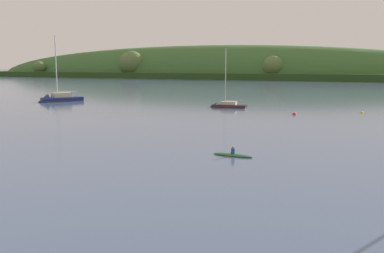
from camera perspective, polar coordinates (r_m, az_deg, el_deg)
far_shoreline_hill at (r=276.07m, az=2.03°, el=6.40°), size 437.74×93.02×40.03m
sailboat_midwater_white at (r=98.33m, az=-17.09°, el=3.30°), size 7.60×9.75×15.35m
sailboat_far_left at (r=81.35m, az=4.32°, el=2.56°), size 7.16×2.49×11.81m
canoe_with_paddler at (r=37.84m, az=5.32°, el=-3.68°), size 3.66×1.49×1.02m
mooring_buoy_foreground at (r=71.04m, az=13.12°, el=1.51°), size 0.68×0.68×0.76m
mooring_buoy_midchannel at (r=76.77m, az=21.13°, el=1.65°), size 0.55×0.55×0.63m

